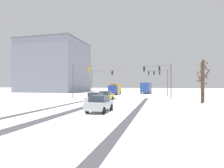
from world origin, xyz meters
The scene contains 16 objects.
wheel_track_left_lane centered at (-5.24, 14.83, 0.00)m, with size 0.88×32.62×0.01m, color #424247.
wheel_track_right_lane centered at (-1.71, 14.83, 0.00)m, with size 1.15×32.62×0.01m, color #424247.
wheel_track_center centered at (4.56, 14.83, 0.00)m, with size 0.71×32.62×0.01m, color #424247.
sidewalk_kerb_right centered at (10.35, 13.34, 0.06)m, with size 4.00×32.62×0.12m, color white.
traffic_signal_near_right centered at (7.24, 27.72, 4.60)m, with size 5.03×0.52×6.50m.
traffic_signal_far_left centered at (-6.85, 35.72, 4.51)m, with size 7.39×0.49×6.50m.
traffic_signal_near_left centered at (-7.71, 25.66, 4.34)m, with size 4.75×0.38×6.50m.
traffic_signal_far_right centered at (7.08, 39.50, 4.75)m, with size 4.78×0.67×6.50m.
car_yellow_cab_lead centered at (-1.88, 23.77, 0.82)m, with size 2.01×4.19×1.62m.
car_white_second centered at (-1.58, 17.96, 0.82)m, with size 1.92×4.14×1.62m.
car_silver_third centered at (1.15, 11.45, 0.82)m, with size 1.89×4.13×1.62m.
bus_oncoming centered at (3.02, 53.48, 1.99)m, with size 3.02×11.10×3.38m.
box_truck_delivery centered at (-4.97, 43.25, 1.63)m, with size 2.42×7.44×3.02m.
bare_tree_sidewalk_mid centered at (12.98, 23.04, 3.13)m, with size 1.86×1.88×5.98m.
bare_tree_sidewalk_far centered at (13.60, 25.46, 3.54)m, with size 1.60×1.59×6.63m.
office_building_far_left_block centered at (-32.25, 56.49, 9.73)m, with size 22.28×20.31×19.45m.
Camera 1 is at (6.76, -5.34, 2.64)m, focal length 28.66 mm.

